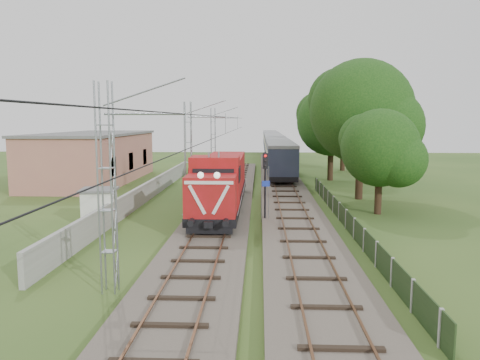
{
  "coord_description": "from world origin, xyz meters",
  "views": [
    {
      "loc": [
        2.74,
        -25.1,
        6.6
      ],
      "look_at": [
        1.28,
        8.84,
        2.2
      ],
      "focal_mm": 35.0,
      "sensor_mm": 36.0,
      "label": 1
    }
  ],
  "objects_px": {
    "locomotive": "(221,182)",
    "coach_rake": "(274,144)",
    "signal_post": "(265,175)",
    "relay_hut": "(99,206)"
  },
  "relations": [
    {
      "from": "signal_post",
      "to": "relay_hut",
      "type": "bearing_deg",
      "value": -175.48
    },
    {
      "from": "coach_rake",
      "to": "signal_post",
      "type": "height_order",
      "value": "signal_post"
    },
    {
      "from": "locomotive",
      "to": "relay_hut",
      "type": "bearing_deg",
      "value": -150.12
    },
    {
      "from": "locomotive",
      "to": "coach_rake",
      "type": "height_order",
      "value": "locomotive"
    },
    {
      "from": "locomotive",
      "to": "coach_rake",
      "type": "relative_size",
      "value": 0.25
    },
    {
      "from": "coach_rake",
      "to": "signal_post",
      "type": "xyz_separation_m",
      "value": [
        -1.92,
        -48.53,
        0.63
      ]
    },
    {
      "from": "coach_rake",
      "to": "relay_hut",
      "type": "xyz_separation_m",
      "value": [
        -12.4,
        -49.36,
        -1.35
      ]
    },
    {
      "from": "coach_rake",
      "to": "relay_hut",
      "type": "relative_size",
      "value": 26.82
    },
    {
      "from": "signal_post",
      "to": "relay_hut",
      "type": "height_order",
      "value": "signal_post"
    },
    {
      "from": "coach_rake",
      "to": "relay_hut",
      "type": "bearing_deg",
      "value": -104.1
    }
  ]
}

